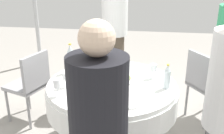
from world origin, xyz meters
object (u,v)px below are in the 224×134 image
wine_glass_right (66,77)px  chair_outer (31,82)px  dining_table (112,97)px  wine_glass_near (153,68)px  wine_glass_south (57,84)px  plate_front (100,70)px  plate_inner (89,82)px  bottle_clear_north (167,77)px  bottle_brown_south (103,92)px  plate_rear (126,79)px  bottle_amber_left (103,78)px  bottle_clear_right (71,59)px  person_left (115,34)px  bottle_green_west (120,76)px  plate_east (129,101)px  chair_near (205,82)px

wine_glass_right → chair_outer: bearing=48.5°
dining_table → wine_glass_near: 0.50m
dining_table → wine_glass_south: 0.60m
plate_front → plate_inner: (-0.31, 0.05, 0.00)m
bottle_clear_north → plate_front: size_ratio=1.04×
bottle_clear_north → bottle_brown_south: bottle_brown_south is taller
bottle_brown_south → plate_rear: bottle_brown_south is taller
wine_glass_south → plate_inner: bearing=-34.7°
plate_front → chair_outer: bearing=83.3°
bottle_amber_left → plate_inner: size_ratio=1.13×
wine_glass_right → plate_rear: (0.23, -0.54, -0.10)m
plate_front → plate_rear: size_ratio=0.89×
bottle_clear_right → plate_inner: bottle_clear_right is taller
bottle_amber_left → person_left: person_left is taller
bottle_clear_north → bottle_brown_south: size_ratio=0.87×
bottle_green_west → plate_front: (0.41, 0.26, -0.13)m
wine_glass_near → plate_inner: 0.65m
bottle_clear_north → chair_outer: size_ratio=0.27×
dining_table → wine_glass_near: size_ratio=8.68×
bottle_green_west → bottle_clear_right: bearing=57.9°
bottle_green_west → bottle_amber_left: size_ratio=1.21×
bottle_clear_north → plate_inner: size_ratio=1.09×
dining_table → bottle_clear_right: 0.59m
plate_front → plate_east: (-0.64, -0.36, 0.00)m
bottle_clear_right → chair_outer: 0.68m
wine_glass_right → wine_glass_south: bearing=174.1°
wine_glass_near → chair_near: bearing=-52.1°
bottle_brown_south → plate_front: bearing=12.3°
wine_glass_near → bottle_brown_south: bearing=146.6°
dining_table → plate_rear: (0.08, -0.13, 0.16)m
bottle_brown_south → chair_near: bottle_brown_south is taller
dining_table → wine_glass_right: size_ratio=8.45×
bottle_green_west → chair_near: bearing=-49.7°
bottle_green_west → bottle_clear_north: bearing=-78.9°
bottle_green_west → bottle_brown_south: bottle_green_west is taller
bottle_clear_right → wine_glass_right: (-0.36, -0.05, -0.04)m
wine_glass_right → plate_east: 0.64m
bottle_clear_right → chair_near: bearing=-73.3°
dining_table → plate_east: 0.43m
bottle_clear_right → chair_near: (0.44, -1.47, -0.37)m
bottle_brown_south → plate_east: bearing=-66.8°
chair_outer → person_left: bearing=-28.0°
wine_glass_right → chair_outer: 0.86m
plate_east → plate_inner: plate_inner is taller
bottle_green_west → wine_glass_near: (0.30, -0.30, -0.03)m
bottle_clear_north → chair_near: 0.92m
bottle_amber_left → plate_rear: bearing=-41.4°
bottle_brown_south → wine_glass_right: (0.29, 0.40, -0.02)m
bottle_green_west → wine_glass_near: 0.43m
dining_table → wine_glass_south: bearing=127.6°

